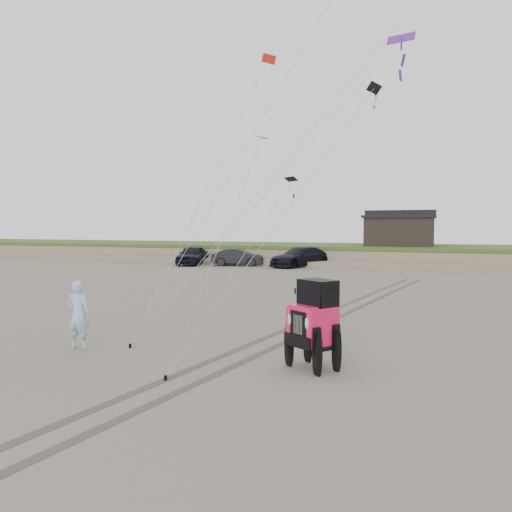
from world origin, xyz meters
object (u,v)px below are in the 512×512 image
(truck_b, at_px, (238,257))
(jeep, at_px, (313,334))
(truck_a, at_px, (192,255))
(truck_c, at_px, (300,257))
(cabin, at_px, (400,230))
(man, at_px, (79,314))

(truck_b, height_order, jeep, jeep)
(truck_a, relative_size, truck_c, 0.87)
(truck_c, bearing_deg, jeep, -44.17)
(jeep, bearing_deg, cabin, 124.94)
(cabin, xyz_separation_m, truck_c, (-7.84, -6.54, -2.36))
(cabin, xyz_separation_m, jeep, (1.15, -36.77, -2.35))
(jeep, bearing_deg, truck_c, 139.71)
(truck_c, height_order, man, man)
(jeep, xyz_separation_m, man, (-6.85, -0.38, 0.11))
(truck_a, distance_m, truck_c, 10.06)
(truck_b, bearing_deg, truck_a, 82.40)
(truck_c, bearing_deg, truck_a, -143.48)
(truck_c, xyz_separation_m, jeep, (8.99, -30.23, 0.01))
(cabin, distance_m, jeep, 36.86)
(man, bearing_deg, truck_c, -93.75)
(truck_c, height_order, jeep, jeep)
(cabin, xyz_separation_m, truck_b, (-13.42, -7.38, -2.47))
(truck_c, xyz_separation_m, man, (2.14, -30.61, 0.12))
(jeep, bearing_deg, truck_a, 156.38)
(cabin, height_order, jeep, cabin)
(jeep, height_order, man, man)
(cabin, height_order, truck_c, cabin)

